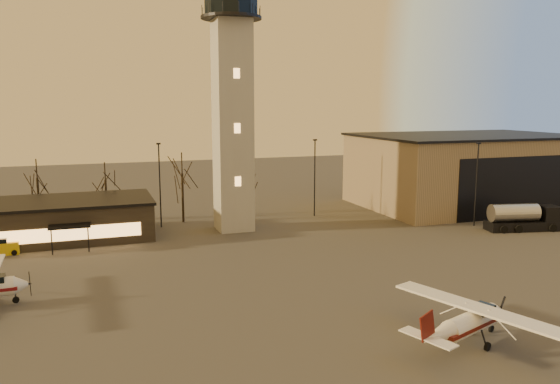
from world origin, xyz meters
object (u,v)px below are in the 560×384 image
hangar (467,170)px  control_tower (232,89)px  fuel_truck (523,220)px  terminal (32,221)px  service_cart (4,248)px  cessna_front (473,325)px

hangar → control_tower: bearing=-173.7°
control_tower → fuel_truck: size_ratio=3.68×
terminal → service_cart: (-2.18, -4.98, -1.53)m
control_tower → hangar: size_ratio=1.07×
hangar → service_cart: 60.75m
fuel_truck → terminal: bearing=178.2°
cessna_front → service_cart: size_ratio=4.31×
control_tower → cessna_front: size_ratio=2.86×
control_tower → fuel_truck: (31.84, -11.74, -15.07)m
fuel_truck → hangar: bearing=87.7°
cessna_front → service_cart: (-30.37, 31.91, -0.46)m
control_tower → service_cart: 28.98m
fuel_truck → cessna_front: bearing=-125.4°
terminal → fuel_truck: 55.56m
service_cart → cessna_front: bearing=-47.7°
hangar → cessna_front: 49.16m
service_cart → control_tower: bearing=5.8°
terminal → service_cart: size_ratio=9.60×
hangar → service_cart: size_ratio=11.57×
control_tower → hangar: control_tower is taller
hangar → cessna_front: hangar is taller
hangar → terminal: hangar is taller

